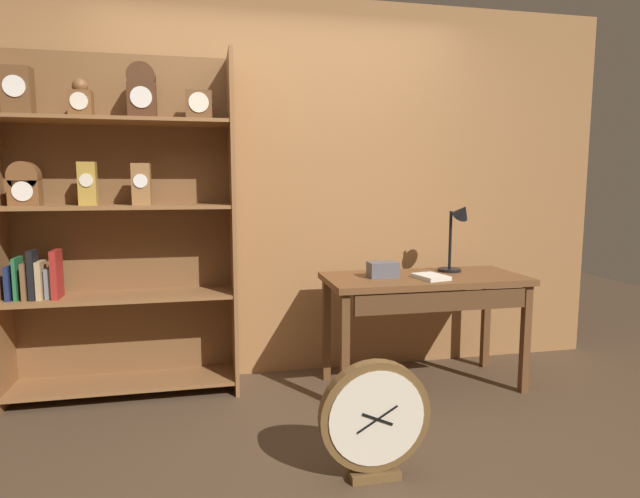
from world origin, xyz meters
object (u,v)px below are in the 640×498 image
at_px(desk_lamp, 458,231).
at_px(round_clock_large, 375,419).
at_px(bookshelf, 112,221).
at_px(open_repair_manual, 431,277).
at_px(toolbox_small, 383,270).
at_px(workbench, 425,290).

height_order(desk_lamp, round_clock_large, desk_lamp).
height_order(bookshelf, open_repair_manual, bookshelf).
bearing_deg(bookshelf, toolbox_small, -9.29).
xyz_separation_m(bookshelf, open_repair_manual, (1.96, -0.39, -0.36)).
bearing_deg(open_repair_manual, round_clock_large, -138.33).
bearing_deg(toolbox_small, workbench, -6.53).
distance_m(desk_lamp, toolbox_small, 0.61).
bearing_deg(round_clock_large, open_repair_manual, 53.74).
relative_size(toolbox_small, round_clock_large, 0.34).
height_order(desk_lamp, toolbox_small, desk_lamp).
distance_m(desk_lamp, round_clock_large, 1.62).
bearing_deg(round_clock_large, toolbox_small, 69.53).
xyz_separation_m(workbench, toolbox_small, (-0.28, 0.03, 0.14)).
xyz_separation_m(desk_lamp, round_clock_large, (-0.93, -1.10, -0.74)).
height_order(workbench, open_repair_manual, open_repair_manual).
xyz_separation_m(desk_lamp, open_repair_manual, (-0.28, -0.20, -0.27)).
relative_size(bookshelf, workbench, 1.66).
height_order(bookshelf, round_clock_large, bookshelf).
height_order(bookshelf, toolbox_small, bookshelf).
distance_m(bookshelf, round_clock_large, 2.01).
distance_m(bookshelf, workbench, 2.04).
distance_m(bookshelf, toolbox_small, 1.73).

